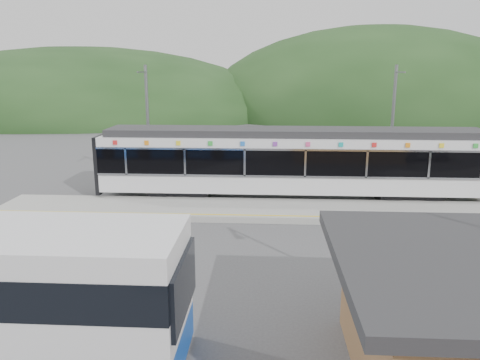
{
  "coord_description": "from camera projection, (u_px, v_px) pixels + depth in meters",
  "views": [
    {
      "loc": [
        -0.07,
        -18.26,
        6.78
      ],
      "look_at": [
        -1.19,
        1.0,
        2.18
      ],
      "focal_mm": 35.0,
      "sensor_mm": 36.0,
      "label": 1
    }
  ],
  "objects": [
    {
      "name": "platform",
      "position": [
        267.0,
        210.0,
        22.47
      ],
      "size": [
        26.0,
        3.2,
        0.3
      ],
      "primitive_type": "cube",
      "color": "#9E9E99",
      "rests_on": "ground"
    },
    {
      "name": "train",
      "position": [
        294.0,
        161.0,
        24.57
      ],
      "size": [
        20.44,
        3.01,
        3.74
      ],
      "color": "black",
      "rests_on": "ground"
    },
    {
      "name": "catenary_mast_east",
      "position": [
        392.0,
        126.0,
        26.37
      ],
      "size": [
        0.18,
        1.8,
        7.0
      ],
      "color": "slate",
      "rests_on": "ground"
    },
    {
      "name": "yellow_line",
      "position": [
        267.0,
        215.0,
        21.17
      ],
      "size": [
        26.0,
        0.1,
        0.01
      ],
      "primitive_type": "cube",
      "color": "yellow",
      "rests_on": "platform"
    },
    {
      "name": "hills",
      "position": [
        387.0,
        204.0,
        24.09
      ],
      "size": [
        146.0,
        149.0,
        26.0
      ],
      "color": "#1E3D19",
      "rests_on": "ground"
    },
    {
      "name": "catenary_mast_west",
      "position": [
        148.0,
        124.0,
        27.16
      ],
      "size": [
        0.18,
        1.8,
        7.0
      ],
      "color": "slate",
      "rests_on": "ground"
    },
    {
      "name": "ground",
      "position": [
        267.0,
        237.0,
        19.3
      ],
      "size": [
        120.0,
        120.0,
        0.0
      ],
      "primitive_type": "plane",
      "color": "#4C4C4F",
      "rests_on": "ground"
    }
  ]
}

